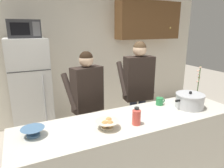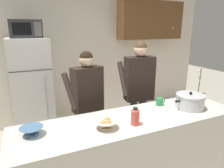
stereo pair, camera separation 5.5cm
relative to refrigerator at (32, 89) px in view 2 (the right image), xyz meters
name	(u,v)px [view 2 (the right image)]	position (x,y,z in m)	size (l,w,h in m)	color
back_wall_unit	(90,50)	(1.20, 0.41, 0.57)	(6.00, 0.48, 2.60)	silver
kitchen_island	(132,155)	(0.92, -1.85, -0.40)	(2.54, 0.68, 0.92)	silver
refrigerator	(32,89)	(0.00, 0.00, 0.00)	(0.64, 0.68, 1.72)	white
microwave	(26,29)	(0.00, -0.02, 1.00)	(0.48, 0.37, 0.28)	#2D2D30
person_near_pot	(87,96)	(0.64, -1.10, 0.13)	(0.55, 0.49, 1.59)	black
person_by_sink	(139,84)	(1.45, -1.11, 0.20)	(0.55, 0.47, 1.69)	#33384C
cooking_pot	(190,101)	(1.71, -1.88, 0.15)	(0.45, 0.34, 0.21)	silver
coffee_mug	(160,102)	(1.43, -1.65, 0.11)	(0.13, 0.09, 0.10)	#2D8C4C
bread_bowl	(106,124)	(0.57, -1.94, 0.11)	(0.23, 0.23, 0.10)	beige
empty_bowl	(32,131)	(-0.10, -1.78, 0.11)	(0.21, 0.21, 0.08)	#4C7299
bottle_near_edge	(135,116)	(0.87, -1.98, 0.15)	(0.09, 0.09, 0.19)	#D84C3F
potted_orchid	(198,96)	(2.01, -1.72, 0.13)	(0.15, 0.15, 0.47)	brown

